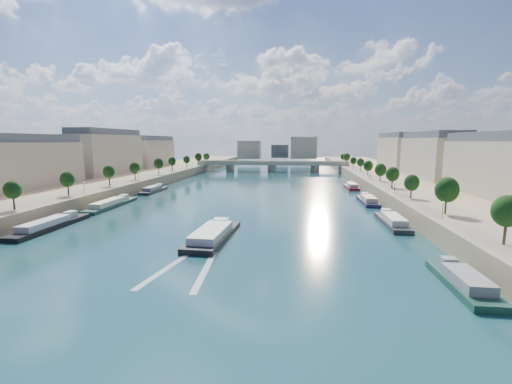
# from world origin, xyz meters

# --- Properties ---
(ground) EXTENTS (700.00, 700.00, 0.00)m
(ground) POSITION_xyz_m (0.00, 100.00, 0.00)
(ground) COLOR #0D2A3C
(ground) RESTS_ON ground
(quay_left) EXTENTS (44.00, 520.00, 5.00)m
(quay_left) POSITION_xyz_m (-72.00, 100.00, 2.50)
(quay_left) COLOR #9E8460
(quay_left) RESTS_ON ground
(quay_right) EXTENTS (44.00, 520.00, 5.00)m
(quay_right) POSITION_xyz_m (72.00, 100.00, 2.50)
(quay_right) COLOR #9E8460
(quay_right) RESTS_ON ground
(pave_left) EXTENTS (14.00, 520.00, 0.10)m
(pave_left) POSITION_xyz_m (-57.00, 100.00, 5.05)
(pave_left) COLOR gray
(pave_left) RESTS_ON quay_left
(pave_right) EXTENTS (14.00, 520.00, 0.10)m
(pave_right) POSITION_xyz_m (57.00, 100.00, 5.05)
(pave_right) COLOR gray
(pave_right) RESTS_ON quay_right
(trees_left) EXTENTS (4.80, 268.80, 8.26)m
(trees_left) POSITION_xyz_m (-55.00, 102.00, 10.48)
(trees_left) COLOR #382B1E
(trees_left) RESTS_ON ground
(trees_right) EXTENTS (4.80, 268.80, 8.26)m
(trees_right) POSITION_xyz_m (55.00, 110.00, 10.48)
(trees_right) COLOR #382B1E
(trees_right) RESTS_ON ground
(lamps_left) EXTENTS (0.36, 200.36, 4.28)m
(lamps_left) POSITION_xyz_m (-52.50, 90.00, 7.78)
(lamps_left) COLOR black
(lamps_left) RESTS_ON ground
(lamps_right) EXTENTS (0.36, 200.36, 4.28)m
(lamps_right) POSITION_xyz_m (52.50, 105.00, 7.78)
(lamps_right) COLOR black
(lamps_right) RESTS_ON ground
(buildings_left) EXTENTS (16.00, 226.00, 23.20)m
(buildings_left) POSITION_xyz_m (-85.00, 112.00, 16.45)
(buildings_left) COLOR #B7AC8D
(buildings_left) RESTS_ON ground
(buildings_right) EXTENTS (16.00, 226.00, 23.20)m
(buildings_right) POSITION_xyz_m (85.00, 112.00, 16.45)
(buildings_right) COLOR #B7AC8D
(buildings_right) RESTS_ON ground
(skyline) EXTENTS (79.00, 42.00, 22.00)m
(skyline) POSITION_xyz_m (3.19, 319.52, 14.66)
(skyline) COLOR #B7AC8D
(skyline) RESTS_ON ground
(bridge) EXTENTS (112.00, 12.00, 8.15)m
(bridge) POSITION_xyz_m (0.00, 219.68, 5.08)
(bridge) COLOR #C1B79E
(bridge) RESTS_ON ground
(tour_barge) EXTENTS (8.59, 26.18, 3.65)m
(tour_barge) POSITION_xyz_m (-0.39, 40.11, 0.94)
(tour_barge) COLOR black
(tour_barge) RESTS_ON ground
(wake) EXTENTS (10.75, 26.02, 0.04)m
(wake) POSITION_xyz_m (-0.39, 23.46, 0.02)
(wake) COLOR silver
(wake) RESTS_ON ground
(moored_barges_left) EXTENTS (5.00, 125.70, 3.60)m
(moored_barges_left) POSITION_xyz_m (-45.50, 58.34, 0.84)
(moored_barges_left) COLOR maroon
(moored_barges_left) RESTS_ON ground
(moored_barges_right) EXTENTS (5.00, 166.32, 3.60)m
(moored_barges_right) POSITION_xyz_m (45.50, 54.60, 0.84)
(moored_barges_right) COLOR black
(moored_barges_right) RESTS_ON ground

